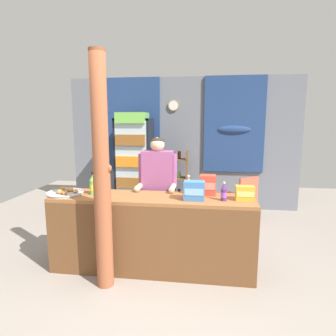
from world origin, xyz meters
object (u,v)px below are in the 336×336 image
Objects in this scene: plastic_lawn_chair at (243,196)px; snack_box_biscuit at (194,191)px; pastry_tray at (65,192)px; drink_fridge at (134,159)px; soda_bottle_lime_soda at (93,185)px; timber_post at (102,179)px; soda_bottle_grape_soda at (224,193)px; snack_box_choco_powder at (245,193)px; snack_box_crackers at (208,185)px; bottle_shelf_rack at (176,180)px; shopkeeper at (158,181)px; soda_bottle_orange_soda at (188,186)px; stall_counter at (151,228)px.

snack_box_biscuit is (-0.80, -1.89, 0.55)m from plastic_lawn_chair.
drink_fridge is at bearing 81.42° from pastry_tray.
plastic_lawn_chair is at bearing 41.05° from soda_bottle_lime_soda.
timber_post is 1.37m from soda_bottle_grape_soda.
pastry_tray reaches higher than plastic_lawn_chair.
soda_bottle_lime_soda reaches higher than snack_box_choco_powder.
drink_fridge reaches higher than snack_box_crackers.
snack_box_choco_powder is at bearing 10.69° from soda_bottle_grape_soda.
bottle_shelf_rack is 6.04× the size of snack_box_choco_powder.
snack_box_choco_powder is (1.09, -0.48, -0.01)m from shopkeeper.
snack_box_crackers is at bearing 127.23° from soda_bottle_grape_soda.
bottle_shelf_rack is at bearing 100.90° from snack_box_biscuit.
soda_bottle_lime_soda is 1.14× the size of snack_box_crackers.
timber_post reaches higher than shopkeeper.
timber_post is 8.97× the size of soda_bottle_lime_soda.
soda_bottle_lime_soda is at bearing -171.75° from soda_bottle_orange_soda.
drink_fridge is 8.42× the size of snack_box_biscuit.
bottle_shelf_rack is 5.70× the size of soda_bottle_grape_soda.
drink_fridge reaches higher than soda_bottle_grape_soda.
snack_box_choco_powder is at bearing -97.05° from plastic_lawn_chair.
drink_fridge is at bearing 170.66° from plastic_lawn_chair.
plastic_lawn_chair is 3.06m from pastry_tray.
soda_bottle_grape_soda is at bearing -104.00° from plastic_lawn_chair.
timber_post reaches higher than soda_bottle_grape_soda.
timber_post reaches higher than snack_box_choco_powder.
pastry_tray is (-2.18, -0.01, -0.06)m from snack_box_choco_powder.
soda_bottle_orange_soda is at bearing 176.09° from snack_box_crackers.
timber_post is 10.74× the size of snack_box_biscuit.
snack_box_choco_powder is 0.58m from snack_box_biscuit.
bottle_shelf_rack is 2.55m from soda_bottle_grape_soda.
snack_box_biscuit is at bearing -113.02° from plastic_lawn_chair.
timber_post is at bearing -128.40° from plastic_lawn_chair.
timber_post is 10.72× the size of soda_bottle_orange_soda.
timber_post reaches higher than drink_fridge.
stall_counter is 2.43m from bottle_shelf_rack.
drink_fridge is at bearing 119.77° from snack_box_biscuit.
stall_counter is 1.23× the size of drink_fridge.
soda_bottle_grape_soda and snack_box_biscuit have the same top height.
stall_counter is 1.95× the size of bottle_shelf_rack.
bottle_shelf_rack is at bearing 88.91° from stall_counter.
soda_bottle_orange_soda is at bearing 34.23° from stall_counter.
snack_box_crackers is (1.43, -1.97, -0.03)m from drink_fridge.
shopkeeper is at bearing 148.59° from soda_bottle_grape_soda.
soda_bottle_lime_soda is 1.36× the size of snack_box_choco_powder.
snack_box_choco_powder is (-0.23, -1.82, 0.52)m from plastic_lawn_chair.
snack_box_biscuit is at bearing -4.61° from soda_bottle_lime_soda.
soda_bottle_orange_soda is at bearing 106.98° from snack_box_biscuit.
snack_box_crackers is at bearing -73.92° from bottle_shelf_rack.
snack_box_choco_powder reaches higher than stall_counter.
timber_post reaches higher than snack_box_biscuit.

